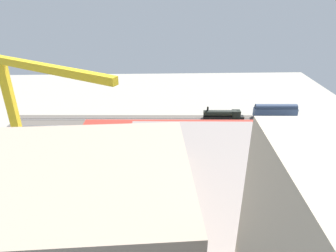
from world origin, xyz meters
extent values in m
plane|color=#9E998C|center=(0.00, 0.00, 0.00)|extent=(172.34, 172.34, 0.00)
cube|color=#5B544C|center=(0.00, -20.65, 0.00)|extent=(108.17, 18.60, 0.01)
cube|color=#2D2D33|center=(0.00, 5.51, 0.00)|extent=(107.96, 12.87, 0.01)
cube|color=#9E9EA8|center=(0.00, -24.74, 0.18)|extent=(107.65, 4.00, 0.12)
cube|color=#9E9EA8|center=(0.00, -23.30, 0.18)|extent=(107.65, 4.00, 0.12)
cube|color=#9E9EA8|center=(0.00, -18.00, 0.18)|extent=(107.65, 4.00, 0.12)
cube|color=#9E9EA8|center=(0.00, -16.56, 0.18)|extent=(107.65, 4.00, 0.12)
cube|color=#A82D23|center=(-6.73, -12.03, 3.91)|extent=(60.87, 7.66, 0.45)
cylinder|color=slate|center=(-34.03, -11.04, 1.84)|extent=(0.30, 0.30, 3.69)
cylinder|color=slate|center=(-20.38, -11.53, 1.84)|extent=(0.30, 0.30, 3.69)
cylinder|color=slate|center=(-6.73, -12.03, 1.84)|extent=(0.30, 0.30, 3.69)
cylinder|color=slate|center=(6.93, -12.52, 1.84)|extent=(0.30, 0.30, 3.69)
cylinder|color=slate|center=(20.58, -13.01, 1.84)|extent=(0.30, 0.30, 3.69)
cube|color=black|center=(-28.04, -24.02, 0.50)|extent=(15.88, 2.77, 1.00)
cylinder|color=black|center=(-26.47, -24.07, 2.23)|extent=(12.76, 2.91, 2.45)
cube|color=black|center=(-32.81, -23.84, 1.65)|extent=(3.22, 2.76, 3.31)
cylinder|color=black|center=(-21.64, -24.25, 4.15)|extent=(0.70, 0.70, 1.40)
cube|color=black|center=(-48.28, -24.02, 0.30)|extent=(15.15, 2.85, 0.60)
cube|color=#384C72|center=(-48.28, -24.02, 2.30)|extent=(16.85, 3.49, 3.41)
cylinder|color=#273550|center=(-48.28, -24.02, 4.26)|extent=(16.18, 3.47, 2.89)
cube|color=black|center=(-26.02, 2.43, 0.15)|extent=(4.03, 1.90, 0.30)
cube|color=navy|center=(-26.02, 2.43, 0.72)|extent=(4.78, 2.01, 0.85)
cube|color=#1E2328|center=(-26.02, 2.43, 1.49)|extent=(2.71, 1.69, 0.68)
cube|color=black|center=(-19.31, 2.24, 0.15)|extent=(3.57, 1.74, 0.30)
cube|color=#474C51|center=(-19.31, 2.24, 0.74)|extent=(4.25, 1.82, 0.88)
cube|color=#1E2328|center=(-19.31, 2.24, 1.46)|extent=(2.38, 1.59, 0.55)
cube|color=black|center=(-13.65, 2.35, 0.15)|extent=(3.67, 1.77, 0.30)
cube|color=gray|center=(-13.65, 2.35, 0.71)|extent=(4.37, 1.87, 0.82)
cube|color=#1E2328|center=(-13.65, 2.35, 1.46)|extent=(2.46, 1.60, 0.68)
cube|color=black|center=(-7.11, 2.49, 0.15)|extent=(3.86, 1.83, 0.30)
cube|color=maroon|center=(-7.11, 2.49, 0.67)|extent=(4.60, 1.91, 0.74)
cube|color=#1E2328|center=(-7.11, 2.49, 1.33)|extent=(2.58, 1.68, 0.58)
cube|color=black|center=(0.20, 1.69, 0.15)|extent=(3.55, 1.77, 0.30)
cube|color=gray|center=(0.20, 1.69, 0.68)|extent=(4.23, 1.85, 0.76)
cube|color=#1E2328|center=(0.20, 1.69, 1.34)|extent=(2.37, 1.62, 0.57)
cube|color=yellow|center=(4.59, 26.62, 8.02)|extent=(30.30, 20.50, 16.04)
cube|color=#B7B2A8|center=(4.59, 26.62, 16.24)|extent=(30.92, 21.13, 0.40)
cube|color=gray|center=(23.76, 31.71, 0.60)|extent=(3.60, 3.60, 1.20)
cube|color=yellow|center=(23.76, 31.71, 18.42)|extent=(1.40, 1.40, 36.84)
cube|color=yellow|center=(14.66, 37.18, 37.44)|extent=(23.95, 15.08, 1.20)
cube|color=black|center=(16.39, 11.93, 0.25)|extent=(9.62, 2.20, 0.50)
cube|color=silver|center=(15.31, 11.93, 2.08)|extent=(7.47, 2.43, 3.16)
cube|color=silver|center=(20.12, 11.91, 1.62)|extent=(2.16, 2.40, 2.25)
cube|color=black|center=(17.11, 12.56, 0.25)|extent=(8.32, 2.57, 0.50)
cube|color=silver|center=(16.04, 12.63, 1.82)|extent=(6.19, 2.67, 2.64)
cube|color=silver|center=(20.14, 12.38, 1.62)|extent=(2.28, 2.43, 2.24)
cylinder|color=brown|center=(33.12, 10.12, 1.53)|extent=(0.45, 0.45, 3.05)
sphere|color=#28662D|center=(33.12, 10.12, 4.59)|extent=(4.39, 4.39, 4.39)
cylinder|color=brown|center=(-27.43, 10.72, 1.86)|extent=(0.44, 0.44, 3.73)
sphere|color=#28662D|center=(-27.43, 10.72, 5.40)|extent=(4.78, 4.78, 4.78)
cylinder|color=brown|center=(-10.45, 11.44, 1.50)|extent=(0.41, 0.41, 2.99)
sphere|color=#2D7233|center=(-10.45, 11.44, 4.57)|extent=(4.51, 4.51, 4.51)
cylinder|color=#333333|center=(7.58, 0.87, 2.73)|extent=(0.16, 0.16, 5.46)
cube|color=black|center=(7.58, 0.87, 5.91)|extent=(0.36, 0.36, 0.90)
sphere|color=red|center=(7.80, 0.87, 5.61)|extent=(0.20, 0.20, 0.20)
camera|label=1|loc=(-2.64, 82.47, 49.73)|focal=32.17mm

